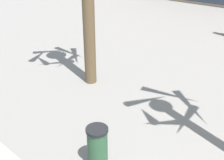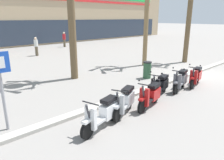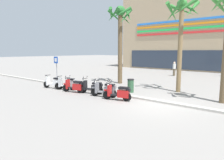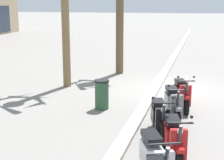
{
  "view_description": "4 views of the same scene",
  "coord_description": "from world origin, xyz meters",
  "px_view_note": "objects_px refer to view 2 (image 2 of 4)",
  "views": [
    {
      "loc": [
        0.3,
        -1.4,
        4.4
      ],
      "look_at": [
        -4.48,
        3.95,
        0.86
      ],
      "focal_mm": 44.62,
      "sensor_mm": 36.0,
      "label": 1
    },
    {
      "loc": [
        -12.28,
        -5.18,
        3.31
      ],
      "look_at": [
        -7.09,
        0.47,
        1.01
      ],
      "focal_mm": 33.58,
      "sensor_mm": 36.0,
      "label": 2
    },
    {
      "loc": [
        4.96,
        -9.9,
        2.89
      ],
      "look_at": [
        -3.5,
        0.36,
        1.01
      ],
      "focal_mm": 32.84,
      "sensor_mm": 36.0,
      "label": 3
    },
    {
      "loc": [
        -13.21,
        -1.17,
        3.35
      ],
      "look_at": [
        -2.64,
        1.69,
        0.87
      ],
      "focal_mm": 54.92,
      "sensor_mm": 36.0,
      "label": 4
    }
  ],
  "objects_px": {
    "scooter_red_mid_rear": "(196,76)",
    "scooter_grey_tail_end": "(181,80)",
    "scooter_silver_mid_front": "(125,101)",
    "scooter_white_second_in_line": "(104,113)",
    "pedestrian_window_shopping": "(36,46)",
    "scooter_black_last_in_row": "(160,85)",
    "pedestrian_by_palm_tree": "(64,39)",
    "palm_tree_by_mall_entrance": "(191,1)",
    "litter_bin": "(147,70)",
    "crossing_sign": "(1,83)",
    "scooter_red_mid_centre": "(151,95)"
  },
  "relations": [
    {
      "from": "scooter_red_mid_rear",
      "to": "scooter_grey_tail_end",
      "type": "bearing_deg",
      "value": 171.89
    },
    {
      "from": "scooter_silver_mid_front",
      "to": "scooter_white_second_in_line",
      "type": "bearing_deg",
      "value": -168.62
    },
    {
      "from": "scooter_silver_mid_front",
      "to": "pedestrian_window_shopping",
      "type": "height_order",
      "value": "pedestrian_window_shopping"
    },
    {
      "from": "scooter_black_last_in_row",
      "to": "pedestrian_window_shopping",
      "type": "bearing_deg",
      "value": 89.36
    },
    {
      "from": "pedestrian_by_palm_tree",
      "to": "pedestrian_window_shopping",
      "type": "bearing_deg",
      "value": -144.22
    },
    {
      "from": "palm_tree_by_mall_entrance",
      "to": "pedestrian_by_palm_tree",
      "type": "relative_size",
      "value": 3.51
    },
    {
      "from": "scooter_black_last_in_row",
      "to": "palm_tree_by_mall_entrance",
      "type": "relative_size",
      "value": 0.3
    },
    {
      "from": "scooter_black_last_in_row",
      "to": "litter_bin",
      "type": "bearing_deg",
      "value": 50.87
    },
    {
      "from": "scooter_grey_tail_end",
      "to": "litter_bin",
      "type": "bearing_deg",
      "value": 81.51
    },
    {
      "from": "scooter_grey_tail_end",
      "to": "crossing_sign",
      "type": "xyz_separation_m",
      "value": [
        -7.34,
        1.58,
        1.04
      ]
    },
    {
      "from": "scooter_red_mid_rear",
      "to": "scooter_black_last_in_row",
      "type": "bearing_deg",
      "value": 171.2
    },
    {
      "from": "palm_tree_by_mall_entrance",
      "to": "litter_bin",
      "type": "height_order",
      "value": "palm_tree_by_mall_entrance"
    },
    {
      "from": "scooter_silver_mid_front",
      "to": "pedestrian_window_shopping",
      "type": "distance_m",
      "value": 13.82
    },
    {
      "from": "scooter_red_mid_centre",
      "to": "crossing_sign",
      "type": "bearing_deg",
      "value": 158.28
    },
    {
      "from": "scooter_grey_tail_end",
      "to": "crossing_sign",
      "type": "bearing_deg",
      "value": 167.81
    },
    {
      "from": "scooter_black_last_in_row",
      "to": "litter_bin",
      "type": "xyz_separation_m",
      "value": [
        1.68,
        2.06,
        0.04
      ]
    },
    {
      "from": "scooter_red_mid_rear",
      "to": "pedestrian_by_palm_tree",
      "type": "xyz_separation_m",
      "value": [
        2.48,
        17.21,
        0.46
      ]
    },
    {
      "from": "pedestrian_by_palm_tree",
      "to": "scooter_white_second_in_line",
      "type": "bearing_deg",
      "value": -116.71
    },
    {
      "from": "scooter_silver_mid_front",
      "to": "pedestrian_by_palm_tree",
      "type": "distance_m",
      "value": 18.64
    },
    {
      "from": "scooter_red_mid_centre",
      "to": "palm_tree_by_mall_entrance",
      "type": "relative_size",
      "value": 0.29
    },
    {
      "from": "scooter_grey_tail_end",
      "to": "scooter_black_last_in_row",
      "type": "bearing_deg",
      "value": 170.59
    },
    {
      "from": "litter_bin",
      "to": "pedestrian_by_palm_tree",
      "type": "bearing_deg",
      "value": 77.29
    },
    {
      "from": "pedestrian_by_palm_tree",
      "to": "pedestrian_window_shopping",
      "type": "distance_m",
      "value": 5.99
    },
    {
      "from": "litter_bin",
      "to": "pedestrian_window_shopping",
      "type": "bearing_deg",
      "value": 97.74
    },
    {
      "from": "scooter_black_last_in_row",
      "to": "pedestrian_window_shopping",
      "type": "distance_m",
      "value": 13.33
    },
    {
      "from": "scooter_silver_mid_front",
      "to": "scooter_red_mid_rear",
      "type": "xyz_separation_m",
      "value": [
        5.02,
        -0.15,
        -0.01
      ]
    },
    {
      "from": "crossing_sign",
      "to": "pedestrian_by_palm_tree",
      "type": "bearing_deg",
      "value": 54.55
    },
    {
      "from": "scooter_red_mid_rear",
      "to": "pedestrian_window_shopping",
      "type": "relative_size",
      "value": 1.08
    },
    {
      "from": "scooter_red_mid_centre",
      "to": "pedestrian_window_shopping",
      "type": "relative_size",
      "value": 1.06
    },
    {
      "from": "scooter_black_last_in_row",
      "to": "pedestrian_window_shopping",
      "type": "xyz_separation_m",
      "value": [
        0.15,
        13.32,
        0.43
      ]
    },
    {
      "from": "scooter_white_second_in_line",
      "to": "scooter_silver_mid_front",
      "type": "bearing_deg",
      "value": 11.38
    },
    {
      "from": "scooter_black_last_in_row",
      "to": "palm_tree_by_mall_entrance",
      "type": "bearing_deg",
      "value": 21.29
    },
    {
      "from": "scooter_red_mid_rear",
      "to": "litter_bin",
      "type": "xyz_separation_m",
      "value": [
        -0.85,
        2.46,
        0.03
      ]
    },
    {
      "from": "scooter_red_mid_centre",
      "to": "pedestrian_by_palm_tree",
      "type": "relative_size",
      "value": 1.01
    },
    {
      "from": "scooter_silver_mid_front",
      "to": "scooter_grey_tail_end",
      "type": "xyz_separation_m",
      "value": [
        3.83,
        0.02,
        -0.0
      ]
    },
    {
      "from": "scooter_black_last_in_row",
      "to": "pedestrian_window_shopping",
      "type": "relative_size",
      "value": 1.09
    },
    {
      "from": "scooter_silver_mid_front",
      "to": "palm_tree_by_mall_entrance",
      "type": "distance_m",
      "value": 11.07
    },
    {
      "from": "scooter_red_mid_centre",
      "to": "scooter_red_mid_rear",
      "type": "height_order",
      "value": "same"
    },
    {
      "from": "scooter_silver_mid_front",
      "to": "scooter_grey_tail_end",
      "type": "relative_size",
      "value": 0.92
    },
    {
      "from": "scooter_grey_tail_end",
      "to": "scooter_silver_mid_front",
      "type": "bearing_deg",
      "value": -179.71
    },
    {
      "from": "palm_tree_by_mall_entrance",
      "to": "litter_bin",
      "type": "xyz_separation_m",
      "value": [
        -5.7,
        -0.81,
        -3.92
      ]
    },
    {
      "from": "scooter_white_second_in_line",
      "to": "pedestrian_window_shopping",
      "type": "bearing_deg",
      "value": 74.41
    },
    {
      "from": "scooter_red_mid_centre",
      "to": "pedestrian_by_palm_tree",
      "type": "distance_m",
      "value": 18.44
    },
    {
      "from": "scooter_red_mid_centre",
      "to": "palm_tree_by_mall_entrance",
      "type": "bearing_deg",
      "value": 21.14
    },
    {
      "from": "pedestrian_by_palm_tree",
      "to": "litter_bin",
      "type": "height_order",
      "value": "pedestrian_by_palm_tree"
    },
    {
      "from": "palm_tree_by_mall_entrance",
      "to": "crossing_sign",
      "type": "bearing_deg",
      "value": -173.55
    },
    {
      "from": "scooter_white_second_in_line",
      "to": "crossing_sign",
      "type": "bearing_deg",
      "value": 141.18
    },
    {
      "from": "litter_bin",
      "to": "scooter_black_last_in_row",
      "type": "bearing_deg",
      "value": -129.13
    },
    {
      "from": "palm_tree_by_mall_entrance",
      "to": "pedestrian_window_shopping",
      "type": "height_order",
      "value": "palm_tree_by_mall_entrance"
    },
    {
      "from": "pedestrian_window_shopping",
      "to": "scooter_grey_tail_end",
      "type": "bearing_deg",
      "value": -84.98
    }
  ]
}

